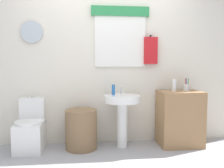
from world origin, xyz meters
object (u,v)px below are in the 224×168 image
Objects in this scene: wooden_cabinet at (180,118)px; toothbrush_cup at (187,87)px; laundry_hamper at (81,129)px; pedestal_sink at (122,108)px; soap_bottle at (113,90)px; lotion_bottle at (174,85)px; toilet at (31,130)px.

toothbrush_cup is at bearing 10.84° from wooden_cabinet.
wooden_cabinet reaches higher than laundry_hamper.
pedestal_sink is at bearing 0.00° from laundry_hamper.
lotion_bottle is at bearing -5.95° from soap_bottle.
pedestal_sink is 0.94× the size of wooden_cabinet.
laundry_hamper is at bearing 178.27° from lotion_bottle.
toilet is at bearing 179.13° from wooden_cabinet.
toothbrush_cup is (2.23, -0.01, 0.57)m from toilet.
toilet is 4.14× the size of lotion_bottle.
toothbrush_cup reaches higher than lotion_bottle.
lotion_bottle reaches higher than wooden_cabinet.
lotion_bottle is 0.95× the size of toothbrush_cup.
toilet is at bearing -179.11° from soap_bottle.
toothbrush_cup is at bearing -1.59° from soap_bottle.
toilet is 2.12m from wooden_cabinet.
laundry_hamper is 0.69× the size of wooden_cabinet.
toilet is 0.97× the size of pedestal_sink.
pedestal_sink is 0.81m from lotion_bottle.
laundry_hamper is 3.13× the size of lotion_bottle.
lotion_bottle is (1.32, -0.04, 0.61)m from laundry_hamper.
wooden_cabinet reaches higher than toilet.
soap_bottle reaches higher than wooden_cabinet.
soap_bottle is 1.07m from toothbrush_cup.
toothbrush_cup is at bearing -0.31° from toilet.
laundry_hamper is 1.64m from toothbrush_cup.
pedestal_sink is 4.25× the size of lotion_bottle.
toilet is at bearing 179.69° from toothbrush_cup.
soap_bottle is 0.79× the size of toothbrush_cup.
toilet is 0.69m from laundry_hamper.
pedestal_sink is 0.87m from wooden_cabinet.
toilet is 1.27m from soap_bottle.
wooden_cabinet is at bearing 20.80° from lotion_bottle.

